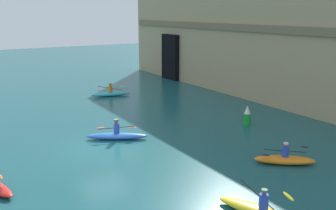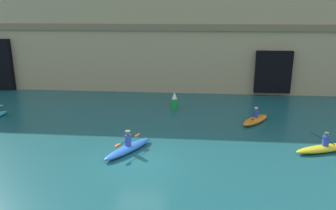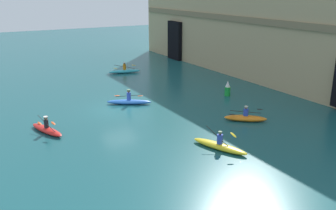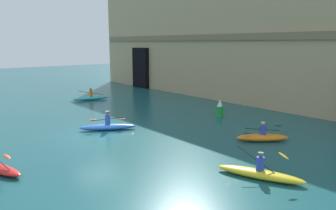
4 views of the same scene
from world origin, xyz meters
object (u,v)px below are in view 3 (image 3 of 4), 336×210
(kayak_cyan, at_px, (125,71))
(kayak_red, at_px, (47,129))
(marker_buoy, at_px, (228,89))
(kayak_yellow, at_px, (220,146))
(kayak_orange, at_px, (246,118))
(kayak_blue, at_px, (129,101))

(kayak_cyan, xyz_separation_m, kayak_red, (13.67, -11.18, -0.03))
(marker_buoy, bearing_deg, kayak_yellow, -40.19)
(kayak_yellow, xyz_separation_m, kayak_orange, (-2.95, 4.43, 0.02))
(kayak_cyan, bearing_deg, marker_buoy, -58.87)
(kayak_yellow, distance_m, kayak_blue, 10.55)
(kayak_orange, bearing_deg, marker_buoy, -79.13)
(kayak_blue, xyz_separation_m, kayak_red, (2.97, -7.00, -0.04))
(kayak_orange, xyz_separation_m, kayak_red, (-4.58, -12.47, -0.03))
(kayak_orange, relative_size, kayak_red, 0.85)
(kayak_orange, height_order, kayak_red, kayak_orange)
(kayak_yellow, height_order, kayak_blue, kayak_yellow)
(kayak_cyan, xyz_separation_m, kayak_yellow, (21.20, -3.14, -0.02))
(kayak_orange, distance_m, kayak_red, 13.28)
(kayak_red, height_order, marker_buoy, marker_buoy)
(kayak_cyan, height_order, kayak_orange, kayak_cyan)
(kayak_yellow, xyz_separation_m, kayak_blue, (-10.50, -1.03, 0.02))
(marker_buoy, bearing_deg, kayak_blue, -102.56)
(kayak_blue, distance_m, marker_buoy, 8.54)
(marker_buoy, bearing_deg, kayak_orange, -26.72)
(kayak_cyan, xyz_separation_m, kayak_orange, (18.25, 1.29, 0.00))
(kayak_cyan, distance_m, marker_buoy, 13.23)
(kayak_cyan, xyz_separation_m, marker_buoy, (12.56, 4.16, 0.37))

